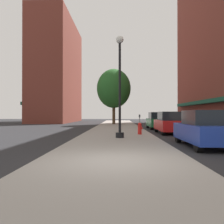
{
  "coord_description": "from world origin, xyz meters",
  "views": [
    {
      "loc": [
        0.11,
        -7.15,
        1.5
      ],
      "look_at": [
        -0.68,
        22.55,
        1.72
      ],
      "focal_mm": 39.01,
      "sensor_mm": 36.0,
      "label": 1
    }
  ],
  "objects_px": {
    "tree_near": "(114,89)",
    "car_green": "(157,121)",
    "lamppost": "(120,84)",
    "car_blue": "(204,129)",
    "fire_hydrant": "(140,128)",
    "parking_meter_near": "(140,120)",
    "car_red": "(170,123)"
  },
  "relations": [
    {
      "from": "tree_near",
      "to": "car_green",
      "type": "bearing_deg",
      "value": -63.1
    },
    {
      "from": "lamppost",
      "to": "car_blue",
      "type": "distance_m",
      "value": 5.37
    },
    {
      "from": "car_blue",
      "to": "lamppost",
      "type": "bearing_deg",
      "value": 141.25
    },
    {
      "from": "lamppost",
      "to": "fire_hydrant",
      "type": "height_order",
      "value": "lamppost"
    },
    {
      "from": "parking_meter_near",
      "to": "fire_hydrant",
      "type": "bearing_deg",
      "value": -94.82
    },
    {
      "from": "car_blue",
      "to": "parking_meter_near",
      "type": "bearing_deg",
      "value": 98.66
    },
    {
      "from": "parking_meter_near",
      "to": "tree_near",
      "type": "distance_m",
      "value": 11.87
    },
    {
      "from": "lamppost",
      "to": "fire_hydrant",
      "type": "distance_m",
      "value": 3.8
    },
    {
      "from": "tree_near",
      "to": "parking_meter_near",
      "type": "bearing_deg",
      "value": -76.67
    },
    {
      "from": "lamppost",
      "to": "parking_meter_near",
      "type": "distance_m",
      "value": 8.83
    },
    {
      "from": "tree_near",
      "to": "car_blue",
      "type": "xyz_separation_m",
      "value": [
        4.53,
        -22.14,
        -4.15
      ]
    },
    {
      "from": "fire_hydrant",
      "to": "car_blue",
      "type": "relative_size",
      "value": 0.18
    },
    {
      "from": "parking_meter_near",
      "to": "car_red",
      "type": "xyz_separation_m",
      "value": [
        1.95,
        -3.9,
        -0.14
      ]
    },
    {
      "from": "parking_meter_near",
      "to": "car_red",
      "type": "height_order",
      "value": "car_red"
    },
    {
      "from": "lamppost",
      "to": "tree_near",
      "type": "relative_size",
      "value": 0.78
    },
    {
      "from": "car_blue",
      "to": "car_green",
      "type": "relative_size",
      "value": 1.0
    },
    {
      "from": "tree_near",
      "to": "car_green",
      "type": "height_order",
      "value": "tree_near"
    },
    {
      "from": "tree_near",
      "to": "lamppost",
      "type": "bearing_deg",
      "value": -87.87
    },
    {
      "from": "parking_meter_near",
      "to": "car_blue",
      "type": "distance_m",
      "value": 11.44
    },
    {
      "from": "lamppost",
      "to": "tree_near",
      "type": "xyz_separation_m",
      "value": [
        -0.71,
        19.2,
        1.76
      ]
    },
    {
      "from": "car_green",
      "to": "parking_meter_near",
      "type": "bearing_deg",
      "value": -133.01
    },
    {
      "from": "car_blue",
      "to": "car_green",
      "type": "distance_m",
      "value": 13.22
    },
    {
      "from": "fire_hydrant",
      "to": "car_green",
      "type": "relative_size",
      "value": 0.18
    },
    {
      "from": "lamppost",
      "to": "parking_meter_near",
      "type": "relative_size",
      "value": 4.5
    },
    {
      "from": "car_blue",
      "to": "tree_near",
      "type": "bearing_deg",
      "value": 100.4
    },
    {
      "from": "parking_meter_near",
      "to": "tree_near",
      "type": "height_order",
      "value": "tree_near"
    },
    {
      "from": "tree_near",
      "to": "car_blue",
      "type": "height_order",
      "value": "tree_near"
    },
    {
      "from": "lamppost",
      "to": "car_red",
      "type": "xyz_separation_m",
      "value": [
        3.81,
        4.43,
        -2.39
      ]
    },
    {
      "from": "parking_meter_near",
      "to": "tree_near",
      "type": "relative_size",
      "value": 0.17
    },
    {
      "from": "lamppost",
      "to": "tree_near",
      "type": "distance_m",
      "value": 19.3
    },
    {
      "from": "fire_hydrant",
      "to": "car_red",
      "type": "bearing_deg",
      "value": 40.67
    },
    {
      "from": "lamppost",
      "to": "car_green",
      "type": "xyz_separation_m",
      "value": [
        3.81,
        10.28,
        -2.39
      ]
    }
  ]
}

